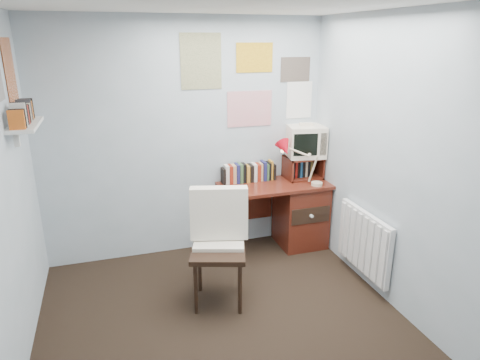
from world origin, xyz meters
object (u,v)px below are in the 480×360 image
object	(u,v)px
desk	(296,211)
tv_riser	(303,167)
radiator	(364,242)
wall_shelf	(25,125)
crt_tv	(305,140)
desk_chair	(218,252)
desk_lamp	(318,166)

from	to	relation	value
desk	tv_riser	bearing A→B (deg)	42.96
desk	radiator	world-z (taller)	desk
desk	wall_shelf	distance (m)	2.87
crt_tv	radiator	size ratio (longest dim) A/B	0.50
wall_shelf	desk_chair	bearing A→B (deg)	-18.04
desk_chair	tv_riser	size ratio (longest dim) A/B	2.50
desk_chair	crt_tv	xyz separation A→B (m)	(1.27, 0.98, 0.70)
desk_chair	desk_lamp	world-z (taller)	desk_lamp
desk	wall_shelf	size ratio (longest dim) A/B	1.94
crt_tv	desk	bearing A→B (deg)	-127.19
radiator	wall_shelf	bearing A→B (deg)	169.11
desk	desk_lamp	world-z (taller)	desk_lamp
desk_lamp	crt_tv	world-z (taller)	crt_tv
desk_lamp	tv_riser	world-z (taller)	desk_lamp
crt_tv	radiator	bearing A→B (deg)	-71.92
desk_lamp	wall_shelf	world-z (taller)	wall_shelf
desk_chair	crt_tv	bearing A→B (deg)	55.35
crt_tv	radiator	distance (m)	1.32
desk_lamp	crt_tv	distance (m)	0.38
crt_tv	wall_shelf	distance (m)	2.79
tv_riser	wall_shelf	xyz separation A→B (m)	(-2.69, -0.49, 0.74)
desk_chair	radiator	bearing A→B (deg)	14.52
radiator	tv_riser	bearing A→B (deg)	99.28
desk	crt_tv	size ratio (longest dim) A/B	3.01
radiator	crt_tv	bearing A→B (deg)	97.89
desk_lamp	desk	bearing A→B (deg)	147.99
desk	radiator	distance (m)	0.97
desk_chair	desk_lamp	bearing A→B (deg)	45.43
desk_chair	wall_shelf	distance (m)	1.88
tv_riser	crt_tv	bearing A→B (deg)	40.79
tv_riser	crt_tv	world-z (taller)	crt_tv
crt_tv	tv_riser	bearing A→B (deg)	-129.01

